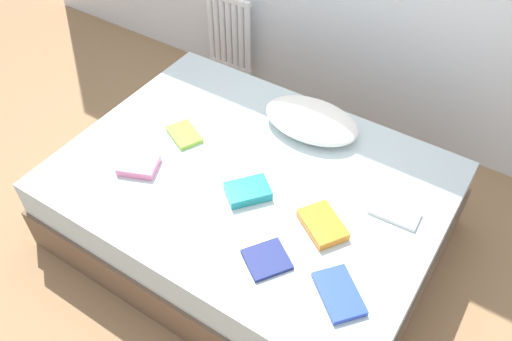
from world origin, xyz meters
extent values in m
plane|color=#93704C|center=(0.00, 0.00, 0.00)|extent=(8.00, 8.00, 0.00)
cube|color=brown|center=(0.00, 0.00, 0.14)|extent=(2.00, 1.50, 0.28)
cube|color=silver|center=(0.00, 0.00, 0.39)|extent=(1.96, 1.46, 0.22)
cylinder|color=white|center=(-1.15, 1.20, 0.40)|extent=(0.04, 0.04, 0.60)
cylinder|color=white|center=(-1.10, 1.20, 0.40)|extent=(0.04, 0.04, 0.60)
cylinder|color=white|center=(-1.04, 1.20, 0.40)|extent=(0.04, 0.04, 0.60)
cylinder|color=white|center=(-0.99, 1.20, 0.40)|extent=(0.04, 0.04, 0.60)
cylinder|color=white|center=(-0.93, 1.20, 0.40)|extent=(0.04, 0.04, 0.60)
cylinder|color=white|center=(-0.88, 1.20, 0.40)|extent=(0.04, 0.04, 0.60)
cylinder|color=white|center=(-0.82, 1.20, 0.40)|extent=(0.04, 0.04, 0.60)
cube|color=white|center=(-0.99, 1.20, 0.12)|extent=(0.38, 0.04, 0.04)
ellipsoid|color=white|center=(0.09, 0.48, 0.56)|extent=(0.56, 0.36, 0.13)
cube|color=white|center=(0.74, 0.15, 0.51)|extent=(0.24, 0.13, 0.02)
cube|color=#8CC638|center=(-0.47, 0.04, 0.51)|extent=(0.24, 0.21, 0.03)
cube|color=#2847B7|center=(0.71, -0.40, 0.51)|extent=(0.29, 0.28, 0.03)
cube|color=pink|center=(-0.52, -0.29, 0.52)|extent=(0.24, 0.22, 0.04)
cube|color=orange|center=(0.48, -0.11, 0.52)|extent=(0.28, 0.26, 0.05)
cube|color=teal|center=(0.07, -0.13, 0.53)|extent=(0.25, 0.26, 0.05)
cube|color=navy|center=(0.36, -0.41, 0.51)|extent=(0.25, 0.25, 0.02)
camera|label=1|loc=(1.04, -1.56, 2.45)|focal=36.36mm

